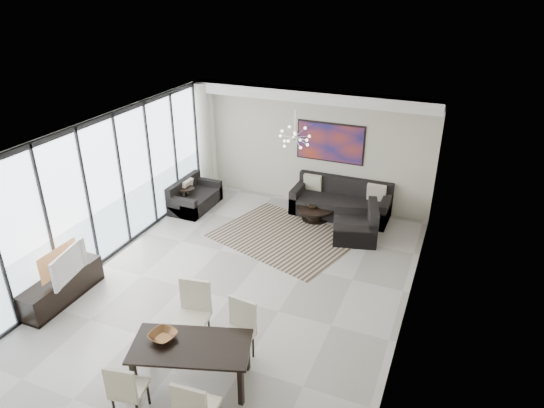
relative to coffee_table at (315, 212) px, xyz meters
The scene contains 20 objects.
room_shell 3.80m from the coffee_table, 90.05° to the right, with size 6.00×9.00×2.90m.
window_wall 5.05m from the coffee_table, 132.85° to the right, with size 0.37×8.95×2.90m.
soffit 2.73m from the coffee_table, 122.87° to the left, with size 5.98×0.40×0.26m, color white.
painting 1.72m from the coffee_table, 87.78° to the left, with size 1.68×0.04×0.98m, color #A93217.
chandelier 2.43m from the coffee_table, 98.71° to the right, with size 0.66×0.66×0.71m.
rug 1.17m from the coffee_table, 108.18° to the right, with size 2.87×2.21×0.01m, color black.
coffee_table is the anchor object (origin of this frame).
bowl_coffee 0.19m from the coffee_table, 137.83° to the right, with size 0.23×0.23×0.07m, color brown.
sofa_main 0.71m from the coffee_table, 44.94° to the left, with size 2.32×0.95×0.84m.
loveseat 3.05m from the coffee_table, behind, with size 0.80×1.42×0.71m.
armchair 1.24m from the coffee_table, 24.74° to the right, with size 1.15×1.19×0.82m.
side_table 3.20m from the coffee_table, 167.50° to the right, with size 0.41×0.41×0.57m.
tv_console 5.73m from the coffee_table, 124.28° to the right, with size 0.46×1.63×0.51m, color black.
television 5.65m from the coffee_table, 123.05° to the right, with size 0.96×0.13×0.56m, color gray.
dining_table 5.56m from the coffee_table, 90.33° to the right, with size 1.83×1.29×0.69m.
dining_chair_sw 6.42m from the coffee_table, 94.56° to the right, with size 0.49×0.49×0.91m.
dining_chair_se 6.40m from the coffee_table, 85.51° to the right, with size 0.50×0.50×1.00m.
dining_chair_nw 4.80m from the coffee_table, 95.50° to the right, with size 0.58×0.58×1.09m.
dining_chair_ne 4.84m from the coffee_table, 85.76° to the right, with size 0.51×0.51×1.00m.
bowl_dining 5.62m from the coffee_table, 94.78° to the right, with size 0.37×0.37×0.09m, color brown.
Camera 1 is at (3.46, -6.33, 5.37)m, focal length 32.00 mm.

